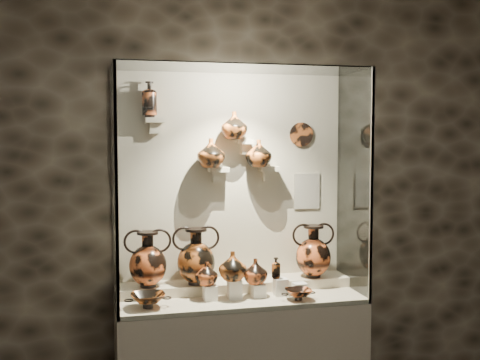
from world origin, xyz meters
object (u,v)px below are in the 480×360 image
amphora_right (313,251)px  jug_b (233,266)px  amphora_mid (196,256)px  ovoid_vase_a (211,153)px  ovoid_vase_c (259,153)px  kylix_right (298,293)px  amphora_left (148,259)px  lekythos_tall (149,97)px  lekythos_small (276,267)px  kylix_left (148,299)px  ovoid_vase_b (234,125)px  jug_c (255,271)px  jug_a (206,273)px

amphora_right → jug_b: bearing=174.6°
amphora_mid → ovoid_vase_a: 0.73m
ovoid_vase_a → ovoid_vase_c: ovoid_vase_a is taller
kylix_right → ovoid_vase_a: (-0.52, 0.38, 0.94)m
amphora_left → lekythos_tall: bearing=47.4°
lekythos_small → ovoid_vase_a: bearing=149.1°
lekythos_tall → kylix_left: bearing=-108.1°
ovoid_vase_b → amphora_right: bearing=5.9°
jug_c → ovoid_vase_a: bearing=141.8°
jug_a → lekythos_tall: bearing=124.8°
jug_b → kylix_left: (-0.58, -0.07, -0.17)m
kylix_left → ovoid_vase_a: size_ratio=1.40×
jug_c → lekythos_small: 0.15m
amphora_mid → kylix_left: 0.50m
amphora_right → lekythos_small: (-0.34, -0.18, -0.06)m
jug_c → ovoid_vase_b: (-0.09, 0.24, 1.01)m
amphora_mid → ovoid_vase_c: 0.86m
amphora_mid → jug_b: (0.22, -0.20, -0.04)m
kylix_right → ovoid_vase_c: size_ratio=1.16×
amphora_left → jug_a: 0.42m
jug_a → kylix_right: (0.60, -0.16, -0.13)m
amphora_left → jug_c: 0.75m
jug_c → ovoid_vase_b: 1.04m
lekythos_small → jug_a: bearing=177.9°
amphora_mid → kylix_left: amphora_mid is taller
amphora_right → kylix_left: (-1.24, -0.27, -0.21)m
amphora_left → ovoid_vase_b: ovoid_vase_b is taller
amphora_mid → kylix_right: bearing=-4.7°
jug_a → lekythos_tall: (-0.35, 0.27, 1.20)m
jug_c → ovoid_vase_c: (0.09, 0.24, 0.81)m
amphora_right → jug_c: bearing=177.3°
amphora_left → lekythos_small: (0.87, -0.18, -0.06)m
ovoid_vase_a → amphora_right: bearing=3.9°
ovoid_vase_a → ovoid_vase_b: (0.17, 0.00, 0.20)m
kylix_right → jug_b: bearing=162.2°
jug_a → amphora_left: bearing=138.6°
kylix_left → ovoid_vase_c: size_ratio=1.46×
amphora_left → kylix_right: 1.06m
jug_c → kylix_right: jug_c is taller
ovoid_vase_b → amphora_mid: bearing=-155.4°
amphora_left → ovoid_vase_b: size_ratio=1.98×
lekythos_tall → ovoid_vase_a: bearing=-15.0°
jug_a → ovoid_vase_a: 0.84m
jug_a → ovoid_vase_a: ovoid_vase_a is taller
amphora_mid → kylix_left: (-0.36, -0.27, -0.21)m
kylix_left → ovoid_vase_a: ovoid_vase_a is taller
ovoid_vase_c → jug_c: bearing=-131.1°
lekythos_small → ovoid_vase_c: 0.82m
amphora_mid → lekythos_tall: (-0.30, 0.10, 1.11)m
amphora_left → ovoid_vase_a: bearing=-17.4°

